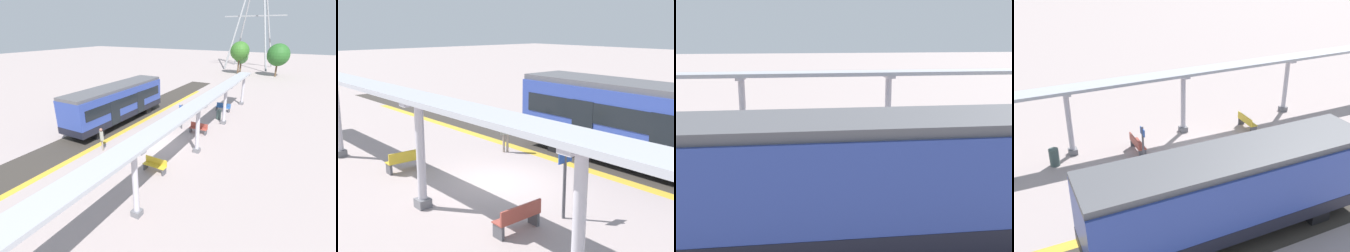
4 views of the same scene
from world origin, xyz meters
The scene contains 12 objects.
ground_plane centered at (0.00, 0.00, 0.00)m, with size 176.00×176.00×0.00m, color #A39491.
tactile_edge_strip centered at (-3.56, 0.00, 0.00)m, with size 0.49×35.15×0.01m, color gold.
trackbed centered at (-5.41, 0.00, 0.00)m, with size 3.20×47.15×0.01m, color #38332D.
train_near_carriage centered at (-5.40, 2.38, 1.83)m, with size 2.65×11.09×3.48m.
canopy_pillar_second centered at (3.36, -7.03, 1.77)m, with size 1.10×0.44×3.49m.
canopy_pillar_third centered at (3.36, 0.22, 1.77)m, with size 1.10×0.44×3.49m.
canopy_pillar_fourth centered at (3.36, 6.62, 1.77)m, with size 1.10×0.44×3.49m.
canopy_beam centered at (3.36, 0.01, 3.57)m, with size 1.20×28.31×0.16m, color #A8AAB2.
bench_near_end centered at (2.17, 3.49, 0.44)m, with size 1.50×0.44×0.86m.
bench_mid_platform centered at (2.10, -3.34, 0.44)m, with size 1.51×0.48×0.86m.
platform_info_sign centered at (0.51, 3.71, 1.33)m, with size 0.56×0.10×2.20m.
passenger_waiting_near_edge centered at (-2.68, -2.74, 1.06)m, with size 0.52×0.48×1.70m.
Camera 2 is at (9.69, 11.73, 5.74)m, focal length 45.80 mm.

